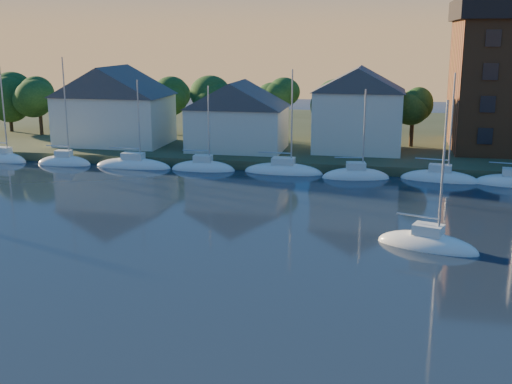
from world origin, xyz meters
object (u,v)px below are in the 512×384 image
(clubhouse_west, at_px, (114,104))
(drifting_sailboat_right, at_px, (427,246))
(clubhouse_centre, at_px, (238,115))
(clubhouse_east, at_px, (358,108))

(clubhouse_west, height_order, drifting_sailboat_right, clubhouse_west)
(clubhouse_centre, distance_m, clubhouse_east, 14.17)
(clubhouse_east, bearing_deg, drifting_sailboat_right, -78.29)
(drifting_sailboat_right, bearing_deg, clubhouse_centre, 143.34)
(clubhouse_east, distance_m, drifting_sailboat_right, 33.08)
(drifting_sailboat_right, bearing_deg, clubhouse_east, 120.45)
(clubhouse_centre, bearing_deg, clubhouse_west, 176.42)
(clubhouse_west, height_order, clubhouse_centre, clubhouse_west)
(clubhouse_west, bearing_deg, clubhouse_east, 1.91)
(clubhouse_centre, height_order, drifting_sailboat_right, drifting_sailboat_right)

